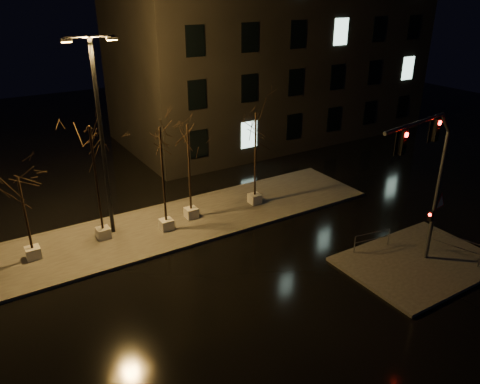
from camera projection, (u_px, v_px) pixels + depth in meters
ground at (243, 275)px, 20.98m from camera, size 90.00×90.00×0.00m
median at (185, 221)px, 25.62m from camera, size 22.00×5.00×0.15m
sidewalk_corner at (419, 262)px, 21.83m from camera, size 7.00×5.00×0.15m
building at (271, 44)px, 38.68m from camera, size 25.00×12.00×15.00m
tree_0 at (21, 196)px, 20.75m from camera, size 1.80×1.80×4.22m
tree_1 at (93, 153)px, 21.96m from camera, size 1.80×1.80×6.03m
tree_2 at (161, 151)px, 22.91m from camera, size 1.80×1.80×5.69m
tree_3 at (188, 146)px, 24.24m from camera, size 1.80×1.80×5.45m
tree_4 at (256, 134)px, 25.92m from camera, size 1.80×1.80×5.58m
traffic_signal_mast at (429, 171)px, 19.49m from camera, size 5.76×1.00×7.11m
streetlight_main at (100, 127)px, 22.13m from camera, size 2.44×0.54×9.76m
guard_rail_a at (372, 238)px, 22.62m from camera, size 2.01×0.39×0.88m
guard_rail_b at (455, 245)px, 21.75m from camera, size 0.73×2.25×1.11m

